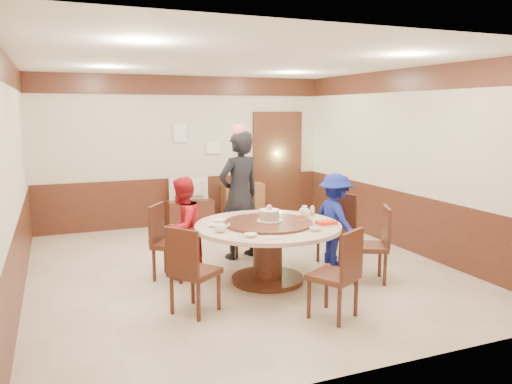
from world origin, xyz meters
name	(u,v)px	position (x,y,z in m)	size (l,w,h in m)	color
room	(240,191)	(0.01, 0.01, 1.08)	(6.00, 6.04, 2.84)	#C3B19C
banquet_table	(268,241)	(0.15, -0.63, 0.53)	(1.85, 1.85, 0.78)	#462115
chair_0	(336,240)	(1.41, -0.20, 0.30)	(0.60, 0.60, 0.97)	#462115
chair_1	(245,234)	(0.32, 0.65, 0.30)	(0.48, 0.49, 0.97)	#462115
chair_2	(171,255)	(-0.97, -0.04, 0.30)	(0.62, 0.61, 0.97)	#462115
chair_3	(194,286)	(-0.99, -1.26, 0.30)	(0.62, 0.62, 0.97)	#462115
chair_4	(335,290)	(0.35, -1.94, 0.30)	(0.60, 0.60, 0.97)	#462115
chair_5	(370,258)	(1.37, -1.11, 0.30)	(0.59, 0.59, 0.97)	#462115
person_standing	(239,195)	(0.18, 0.50, 0.94)	(0.69, 0.45, 1.88)	black
person_red	(183,228)	(-0.81, -0.06, 0.66)	(0.64, 0.50, 1.32)	red
person_blue	(335,219)	(1.33, -0.30, 0.65)	(0.84, 0.48, 1.30)	navy
birthday_cake	(269,215)	(0.19, -0.58, 0.85)	(0.32, 0.32, 0.21)	white
teapot_left	(220,227)	(-0.54, -0.81, 0.81)	(0.17, 0.15, 0.13)	white
teapot_right	(304,212)	(0.79, -0.38, 0.81)	(0.17, 0.15, 0.13)	white
bowl_0	(219,221)	(-0.39, -0.31, 0.77)	(0.16, 0.16, 0.04)	white
bowl_1	(315,229)	(0.54, -1.16, 0.77)	(0.14, 0.14, 0.05)	white
bowl_2	(251,235)	(-0.28, -1.14, 0.77)	(0.15, 0.15, 0.04)	white
bowl_3	(320,221)	(0.79, -0.82, 0.77)	(0.14, 0.14, 0.04)	white
bowl_4	(214,225)	(-0.52, -0.52, 0.77)	(0.14, 0.14, 0.04)	white
saucer_near	(270,238)	(-0.10, -1.28, 0.76)	(0.18, 0.18, 0.01)	white
saucer_far	(283,213)	(0.60, -0.13, 0.76)	(0.18, 0.18, 0.01)	white
shrimp_platter	(326,224)	(0.78, -0.99, 0.78)	(0.30, 0.20, 0.06)	white
bottle_0	(303,216)	(0.60, -0.70, 0.83)	(0.06, 0.06, 0.16)	white
bottle_1	(312,213)	(0.81, -0.57, 0.83)	(0.06, 0.06, 0.16)	white
tv_stand	(190,213)	(0.00, 2.75, 0.25)	(0.85, 0.45, 0.50)	#462115
television	(189,189)	(0.00, 2.75, 0.71)	(0.73, 0.10, 0.42)	gray
side_cabinet	(243,202)	(1.08, 2.78, 0.38)	(0.80, 0.40, 0.75)	brown
thermos	(239,174)	(1.01, 2.78, 0.94)	(0.15, 0.15, 0.38)	silver
notice_left	(180,133)	(-0.10, 2.96, 1.75)	(0.25, 0.00, 0.35)	white
notice_right	(214,148)	(0.55, 2.96, 1.45)	(0.30, 0.00, 0.22)	white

